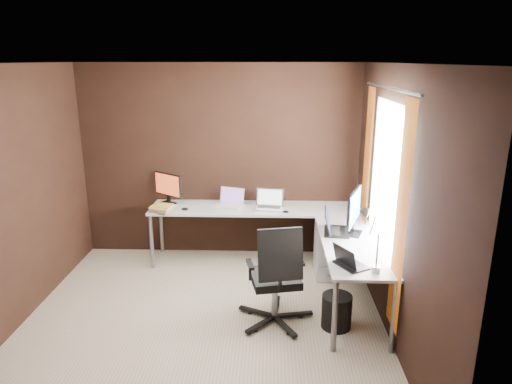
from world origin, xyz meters
TOP-DOWN VIEW (x-y plane):
  - room at (0.34, 0.07)m, footprint 3.60×3.60m
  - desk at (0.84, 1.04)m, footprint 2.65×2.25m
  - drawer_pedestal at (1.43, 1.15)m, footprint 0.42×0.50m
  - monitor_left at (-0.66, 1.63)m, footprint 0.39×0.29m
  - monitor_right at (1.55, 0.62)m, footprint 0.24×0.57m
  - laptop_white at (0.15, 1.57)m, footprint 0.39×0.33m
  - laptop_silver at (0.65, 1.48)m, footprint 0.39×0.30m
  - laptop_black_big at (1.35, 0.67)m, footprint 0.31×0.40m
  - laptop_black_small at (1.38, -0.19)m, footprint 0.33×0.36m
  - book_stack at (-0.67, 1.30)m, footprint 0.33×0.31m
  - mouse_left at (-0.40, 1.35)m, footprint 0.10×0.07m
  - mouse_corner at (0.85, 1.30)m, footprint 0.08×0.06m
  - desk_lamp at (1.53, -0.23)m, footprint 0.19×0.21m
  - office_chair at (0.72, 0.05)m, footprint 0.59×0.61m
  - wastebasket at (1.32, -0.02)m, footprint 0.39×0.39m

SIDE VIEW (x-z plane):
  - wastebasket at x=1.32m, z-range 0.00..0.34m
  - drawer_pedestal at x=1.43m, z-range 0.00..0.60m
  - office_chair at x=0.72m, z-range -0.22..0.84m
  - desk at x=0.84m, z-range 0.31..1.04m
  - mouse_corner at x=0.85m, z-range 0.73..0.76m
  - mouse_left at x=-0.40m, z-range 0.73..0.76m
  - book_stack at x=-0.67m, z-range 0.73..0.81m
  - laptop_black_small at x=1.38m, z-range 0.67..0.88m
  - laptop_white at x=0.15m, z-range 0.67..0.89m
  - laptop_silver at x=0.65m, z-range 0.66..0.90m
  - laptop_black_big at x=1.35m, z-range 0.66..0.91m
  - monitor_left at x=-0.66m, z-range 0.76..1.16m
  - monitor_right at x=1.55m, z-range 0.76..1.25m
  - desk_lamp at x=1.53m, z-range 0.80..1.36m
  - room at x=0.34m, z-range 0.03..2.53m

